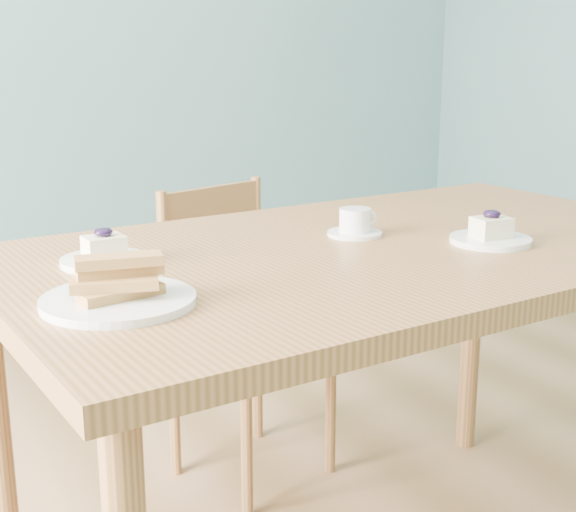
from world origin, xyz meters
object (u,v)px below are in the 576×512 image
at_px(dining_chair, 242,331).
at_px(dining_table, 371,281).
at_px(coffee_cup, 355,224).
at_px(cheesecake_plate_near, 491,235).
at_px(biscotti_plate, 118,290).
at_px(cheesecake_plate_far, 105,255).

bearing_deg(dining_chair, dining_table, -106.05).
distance_m(dining_chair, coffee_cup, 0.69).
bearing_deg(dining_chair, cheesecake_plate_near, -89.65).
relative_size(coffee_cup, biscotti_plate, 0.48).
distance_m(cheesecake_plate_near, coffee_cup, 0.29).
height_order(dining_table, coffee_cup, coffee_cup).
bearing_deg(dining_table, biscotti_plate, -170.02).
height_order(cheesecake_plate_near, biscotti_plate, biscotti_plate).
relative_size(dining_chair, cheesecake_plate_far, 5.10).
xyz_separation_m(dining_table, biscotti_plate, (-0.59, -0.15, 0.11)).
bearing_deg(cheesecake_plate_far, dining_table, -11.41).
bearing_deg(coffee_cup, cheesecake_plate_far, -178.03).
relative_size(dining_table, dining_chair, 1.89).
height_order(cheesecake_plate_far, biscotti_plate, biscotti_plate).
bearing_deg(biscotti_plate, dining_chair, 52.96).
relative_size(cheesecake_plate_far, biscotti_plate, 0.67).
bearing_deg(cheesecake_plate_near, biscotti_plate, -177.85).
relative_size(cheesecake_plate_near, cheesecake_plate_far, 1.01).
bearing_deg(biscotti_plate, dining_table, 13.98).
bearing_deg(biscotti_plate, cheesecake_plate_far, 78.29).
relative_size(dining_chair, cheesecake_plate_near, 5.02).
xyz_separation_m(dining_table, cheesecake_plate_near, (0.22, -0.12, 0.10)).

